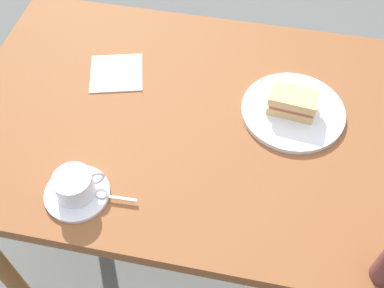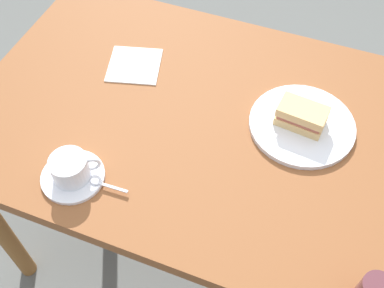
% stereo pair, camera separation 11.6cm
% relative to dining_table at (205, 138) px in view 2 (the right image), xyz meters
% --- Properties ---
extents(ground_plane, '(6.00, 6.00, 0.00)m').
position_rel_dining_table_xyz_m(ground_plane, '(0.00, 0.00, -0.68)').
color(ground_plane, '#5E605D').
extents(dining_table, '(1.30, 0.84, 0.77)m').
position_rel_dining_table_xyz_m(dining_table, '(0.00, 0.00, 0.00)').
color(dining_table, brown).
rests_on(dining_table, ground_plane).
extents(sandwich_plate, '(0.28, 0.28, 0.01)m').
position_rel_dining_table_xyz_m(sandwich_plate, '(0.25, 0.06, 0.10)').
color(sandwich_plate, white).
rests_on(sandwich_plate, dining_table).
extents(sandwich_front, '(0.13, 0.09, 0.06)m').
position_rel_dining_table_xyz_m(sandwich_front, '(0.24, 0.06, 0.13)').
color(sandwich_front, '#DFB471').
rests_on(sandwich_front, sandwich_plate).
extents(coffee_saucer, '(0.16, 0.16, 0.01)m').
position_rel_dining_table_xyz_m(coffee_saucer, '(-0.24, -0.30, 0.09)').
color(coffee_saucer, white).
rests_on(coffee_saucer, dining_table).
extents(coffee_cup, '(0.11, 0.09, 0.06)m').
position_rel_dining_table_xyz_m(coffee_cup, '(-0.24, -0.30, 0.13)').
color(coffee_cup, white).
rests_on(coffee_cup, coffee_saucer).
extents(spoon, '(0.10, 0.02, 0.01)m').
position_rel_dining_table_xyz_m(spoon, '(-0.16, -0.29, 0.10)').
color(spoon, silver).
rests_on(spoon, coffee_saucer).
extents(napkin, '(0.18, 0.18, 0.00)m').
position_rel_dining_table_xyz_m(napkin, '(-0.27, 0.11, 0.09)').
color(napkin, white).
rests_on(napkin, dining_table).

